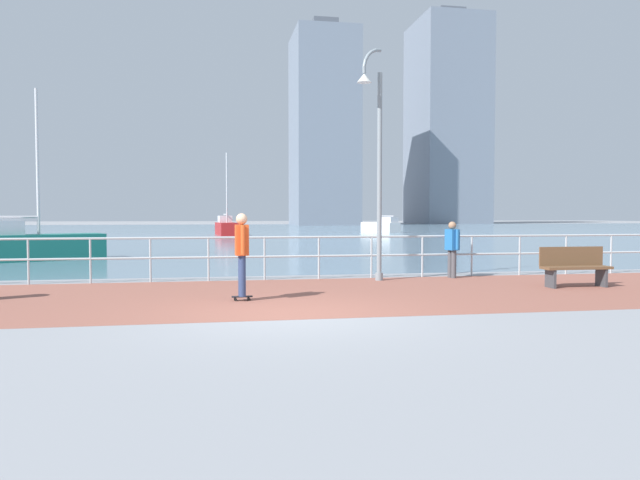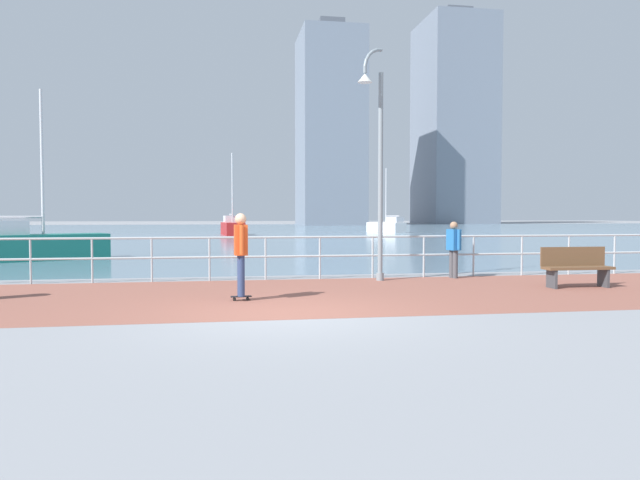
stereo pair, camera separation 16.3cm
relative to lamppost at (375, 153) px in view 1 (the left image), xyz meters
The scene contains 13 objects.
ground 35.66m from the lamppost, 94.37° to the left, with size 220.00×220.00×0.00m, color gray.
brick_paving 4.74m from the lamppost, 140.66° to the right, with size 28.00×5.79×0.01m, color #935647.
harbor_water 45.87m from the lamppost, 93.39° to the left, with size 180.00×88.00×0.00m, color #6B899E.
waterfront_railing 3.70m from the lamppost, 165.98° to the left, with size 25.25×0.06×1.12m.
lamppost is the anchor object (origin of this frame).
skateboarder 4.98m from the lamppost, 140.14° to the right, with size 0.41×0.55×1.69m.
bystander 3.22m from the lamppost, ahead, with size 0.31×0.56×1.48m.
park_bench 5.38m from the lamppost, 25.78° to the right, with size 1.60×0.44×0.92m.
sailboat_white 41.85m from the lamppost, 73.73° to the left, with size 2.96×4.51×6.09m.
sailboat_ivory 35.03m from the lamppost, 94.86° to the left, with size 1.95×4.90×6.71m.
sailboat_yellow 13.72m from the lamppost, 140.47° to the left, with size 4.58×3.18×6.22m.
tower_beige 104.21m from the lamppost, 66.90° to the left, with size 12.45×15.33×40.65m.
tower_slate 84.47m from the lamppost, 80.40° to the left, with size 10.10×12.59×33.34m.
Camera 1 is at (-1.24, -9.71, 1.66)m, focal length 33.21 mm.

